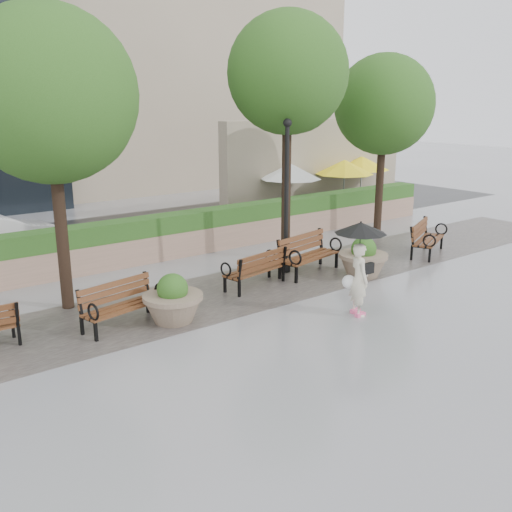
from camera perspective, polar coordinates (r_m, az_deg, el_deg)
ground at (r=12.56m, az=5.59°, el=-7.07°), size 100.00×100.00×0.00m
cobble_strip at (r=14.74m, az=-2.36°, el=-3.55°), size 28.00×3.20×0.01m
hedge_wall at (r=17.86m, az=-9.79°, el=1.80°), size 24.00×0.80×1.35m
cafe_wall at (r=25.56m, az=6.12°, el=9.00°), size 10.00×0.60×4.00m
cafe_hedge at (r=23.89m, az=8.77°, el=4.71°), size 8.00×0.50×0.90m
asphalt_street at (r=21.55m, az=-14.69°, el=2.02°), size 40.00×7.00×0.00m
bldg_stone at (r=36.60m, az=-8.22°, el=23.37°), size 18.00×10.00×20.00m
bench_1 at (r=12.77m, az=-13.15°, el=-5.63°), size 1.93×1.07×0.98m
bench_2 at (r=15.00m, az=-0.08°, el=-2.06°), size 1.92×1.04×0.98m
bench_3 at (r=16.24m, az=5.31°, el=-0.63°), size 2.16×1.20×1.10m
bench_4 at (r=18.97m, az=16.73°, el=1.06°), size 2.08×1.51×1.05m
planter_left at (r=12.76m, az=-8.30°, el=-4.70°), size 1.33×1.33×1.12m
planter_right at (r=16.15m, az=10.66°, el=-0.49°), size 1.36×1.36×1.14m
lamppost at (r=16.00m, az=3.05°, el=4.97°), size 0.28×0.28×4.30m
tree_0 at (r=13.64m, az=-19.43°, el=14.43°), size 3.87×3.85×6.81m
tree_1 at (r=17.34m, az=3.42°, el=17.28°), size 3.58×3.51×7.28m
tree_2 at (r=21.41m, az=12.79°, el=14.23°), size 3.59×3.51×6.38m
patio_umb_white at (r=23.22m, az=3.47°, el=8.40°), size 2.50×2.50×2.30m
patio_umb_yellow_a at (r=25.02m, az=8.85°, el=8.75°), size 2.50×2.50×2.30m
patio_umb_yellow_b at (r=26.73m, az=10.53°, el=9.08°), size 2.50×2.50×2.30m
pedestrian at (r=13.03m, az=10.31°, el=-0.33°), size 1.17×1.17×2.15m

